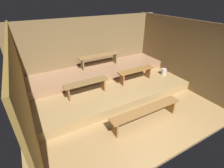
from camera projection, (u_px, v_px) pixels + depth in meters
ground at (118, 100)px, 5.78m from camera, size 6.22×5.14×0.08m
wall_back at (91, 48)px, 6.83m from camera, size 6.22×0.06×2.48m
wall_left at (22, 88)px, 3.99m from camera, size 0.06×5.14×2.48m
wall_right at (180, 53)px, 6.32m from camera, size 0.06×5.14×2.48m
platform_lower at (108, 86)px, 6.24m from camera, size 5.42×2.88×0.31m
platform_middle at (99, 72)px, 6.69m from camera, size 5.42×1.31×0.31m
bench_floor_center at (146, 111)px, 4.57m from camera, size 2.23×0.33×0.47m
bench_lower_left at (86, 85)px, 5.31m from camera, size 1.45×0.33×0.47m
bench_lower_right at (136, 72)px, 6.15m from camera, size 1.45×0.33×0.47m
bench_middle_center at (99, 58)px, 6.62m from camera, size 1.70×0.33×0.47m
pail_lower at (164, 72)px, 6.77m from camera, size 0.22×0.22×0.24m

